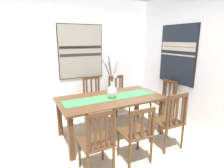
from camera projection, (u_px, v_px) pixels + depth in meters
ground_plane at (118, 156)px, 2.89m from camera, size 6.40×6.40×0.03m
wall_back at (79, 59)px, 4.16m from camera, size 6.40×0.12×2.70m
wall_side at (206, 63)px, 3.38m from camera, size 0.12×6.40×2.70m
dining_table at (111, 102)px, 3.38m from camera, size 1.91×0.99×0.74m
table_runner at (111, 97)px, 3.35m from camera, size 1.76×0.36×0.01m
centerpiece_vase at (112, 90)px, 3.27m from camera, size 0.28×0.35×0.78m
chair_0 at (170, 120)px, 2.98m from camera, size 0.44×0.44×0.98m
chair_1 at (164, 100)px, 4.04m from camera, size 0.43×0.43×0.90m
chair_2 at (97, 141)px, 2.38m from camera, size 0.42×0.42×0.96m
chair_3 at (94, 98)px, 4.15m from camera, size 0.42×0.42×0.96m
chair_4 at (119, 94)px, 4.45m from camera, size 0.42×0.42×0.91m
chair_5 at (137, 133)px, 2.64m from camera, size 0.44×0.44×0.89m
painting_on_back_wall at (81, 52)px, 4.08m from camera, size 1.02×0.05×1.19m
painting_on_side_wall at (177, 55)px, 3.87m from camera, size 0.05×0.97×1.24m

